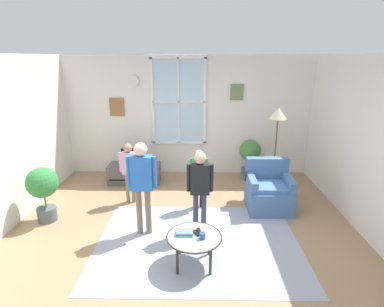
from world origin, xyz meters
name	(u,v)px	position (x,y,z in m)	size (l,w,h in m)	color
ground_plane	(183,235)	(0.00, 0.00, -0.01)	(6.07, 5.92, 0.02)	#9E7A56
back_wall	(188,115)	(-0.01, 2.72, 1.35)	(5.47, 0.17, 2.67)	silver
side_wall_right	(382,153)	(2.79, 0.00, 1.33)	(0.12, 5.32, 2.67)	silver
area_rug	(198,242)	(0.23, -0.22, 0.00)	(2.95, 2.22, 0.01)	#999EAD
tv_stand	(135,173)	(-1.14, 2.02, 0.20)	(1.09, 0.47, 0.41)	#4C4C51
television	(133,156)	(-1.14, 2.02, 0.60)	(0.50, 0.08, 0.36)	#4C4C4C
armchair	(269,191)	(1.49, 0.89, 0.33)	(0.76, 0.74, 0.87)	#476B9E
coffee_table	(194,238)	(0.17, -0.70, 0.39)	(0.73, 0.73, 0.42)	#99B2B7
book_stack	(185,233)	(0.05, -0.65, 0.44)	(0.22, 0.17, 0.04)	#48A371
cup	(202,236)	(0.28, -0.75, 0.46)	(0.08, 0.08, 0.08)	#334C8C
remote_near_books	(199,231)	(0.24, -0.60, 0.43)	(0.04, 0.14, 0.02)	black
remote_near_cup	(196,233)	(0.20, -0.64, 0.43)	(0.04, 0.14, 0.02)	black
person_black_shirt	(200,184)	(0.25, 0.07, 0.82)	(0.39, 0.18, 1.31)	#333851
person_green_shirt	(199,172)	(0.24, 0.90, 0.68)	(0.33, 0.15, 1.09)	black
person_pink_shirt	(129,166)	(-1.03, 1.08, 0.71)	(0.34, 0.16, 1.14)	#726656
person_blue_shirt	(142,178)	(-0.60, 0.04, 0.91)	(0.44, 0.20, 1.45)	#726656
potted_plant_by_window	(250,155)	(1.37, 2.28, 0.54)	(0.47, 0.47, 0.90)	#4C565B
potted_plant_corner	(43,187)	(-2.28, 0.38, 0.60)	(0.50, 0.50, 0.93)	#4C565B
floor_lamp	(278,122)	(1.74, 1.62, 1.43)	(0.32, 0.32, 1.71)	black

